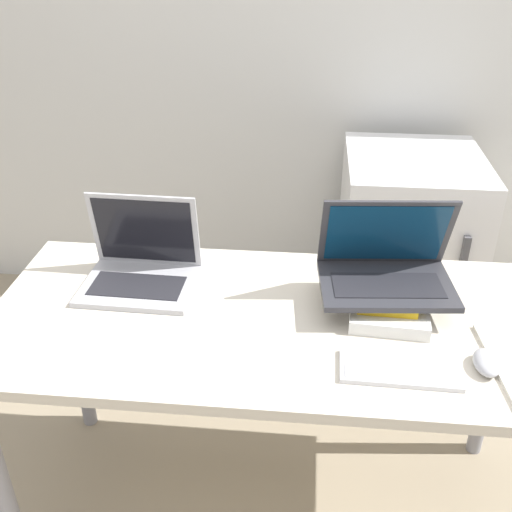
{
  "coord_description": "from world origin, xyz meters",
  "views": [
    {
      "loc": [
        0.08,
        -0.94,
        1.65
      ],
      "look_at": [
        -0.05,
        0.34,
        0.91
      ],
      "focal_mm": 42.0,
      "sensor_mm": 36.0,
      "label": 1
    }
  ],
  "objects_px": {
    "laptop_on_books": "(386,268)",
    "wireless_keyboard": "(400,369)",
    "laptop_left": "(141,267)",
    "book_stack": "(388,300)",
    "mouse": "(486,363)",
    "mini_fridge": "(403,256)"
  },
  "relations": [
    {
      "from": "wireless_keyboard",
      "to": "mini_fridge",
      "type": "distance_m",
      "value": 1.14
    },
    {
      "from": "mouse",
      "to": "laptop_on_books",
      "type": "bearing_deg",
      "value": 129.95
    },
    {
      "from": "laptop_on_books",
      "to": "mini_fridge",
      "type": "bearing_deg",
      "value": 76.88
    },
    {
      "from": "laptop_left",
      "to": "book_stack",
      "type": "distance_m",
      "value": 0.69
    },
    {
      "from": "laptop_left",
      "to": "wireless_keyboard",
      "type": "xyz_separation_m",
      "value": [
        0.69,
        -0.32,
        -0.04
      ]
    },
    {
      "from": "wireless_keyboard",
      "to": "book_stack",
      "type": "bearing_deg",
      "value": 91.44
    },
    {
      "from": "mouse",
      "to": "mini_fridge",
      "type": "xyz_separation_m",
      "value": [
        -0.03,
        1.06,
        -0.32
      ]
    },
    {
      "from": "book_stack",
      "to": "wireless_keyboard",
      "type": "relative_size",
      "value": 0.98
    },
    {
      "from": "laptop_left",
      "to": "book_stack",
      "type": "xyz_separation_m",
      "value": [
        0.69,
        -0.07,
        -0.02
      ]
    },
    {
      "from": "book_stack",
      "to": "laptop_left",
      "type": "bearing_deg",
      "value": 174.54
    },
    {
      "from": "book_stack",
      "to": "mini_fridge",
      "type": "bearing_deg",
      "value": 78.02
    },
    {
      "from": "mini_fridge",
      "to": "mouse",
      "type": "bearing_deg",
      "value": -88.44
    },
    {
      "from": "laptop_on_books",
      "to": "wireless_keyboard",
      "type": "bearing_deg",
      "value": -86.65
    },
    {
      "from": "mouse",
      "to": "book_stack",
      "type": "bearing_deg",
      "value": 132.11
    },
    {
      "from": "wireless_keyboard",
      "to": "laptop_on_books",
      "type": "bearing_deg",
      "value": 93.35
    },
    {
      "from": "laptop_on_books",
      "to": "wireless_keyboard",
      "type": "xyz_separation_m",
      "value": [
        0.02,
        -0.29,
        -0.1
      ]
    },
    {
      "from": "laptop_left",
      "to": "book_stack",
      "type": "relative_size",
      "value": 1.17
    },
    {
      "from": "wireless_keyboard",
      "to": "mouse",
      "type": "distance_m",
      "value": 0.2
    },
    {
      "from": "laptop_left",
      "to": "mouse",
      "type": "distance_m",
      "value": 0.94
    },
    {
      "from": "book_stack",
      "to": "wireless_keyboard",
      "type": "height_order",
      "value": "book_stack"
    },
    {
      "from": "wireless_keyboard",
      "to": "laptop_left",
      "type": "bearing_deg",
      "value": 155.11
    },
    {
      "from": "laptop_on_books",
      "to": "mini_fridge",
      "type": "distance_m",
      "value": 0.92
    }
  ]
}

